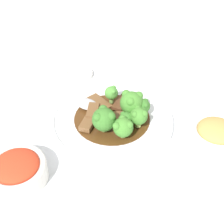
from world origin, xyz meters
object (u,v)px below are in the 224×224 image
(broccoli_floret_1, at_px, (126,119))
(serving_spoon, at_px, (79,101))
(beef_strip_1, at_px, (113,117))
(sauce_dish, at_px, (79,74))
(beef_strip_3, at_px, (99,103))
(side_bowl_kimchi, at_px, (17,170))
(main_plate, at_px, (112,119))
(broccoli_floret_2, at_px, (143,106))
(broccoli_floret_3, at_px, (123,127))
(broccoli_floret_5, at_px, (111,93))
(beef_strip_0, at_px, (93,112))
(broccoli_floret_4, at_px, (132,102))
(broccoli_floret_6, at_px, (139,116))
(beef_strip_4, at_px, (88,123))
(broccoli_floret_0, at_px, (104,119))
(side_bowl_appetizer, at_px, (215,136))
(beef_strip_2, at_px, (121,103))

(broccoli_floret_1, relative_size, serving_spoon, 0.19)
(beef_strip_1, relative_size, sauce_dish, 0.79)
(beef_strip_3, relative_size, side_bowl_kimchi, 0.63)
(beef_strip_3, bearing_deg, main_plate, -152.70)
(broccoli_floret_2, bearing_deg, broccoli_floret_3, 137.77)
(broccoli_floret_5, bearing_deg, sauce_dish, 25.25)
(main_plate, height_order, side_bowl_kimchi, side_bowl_kimchi)
(beef_strip_0, height_order, broccoli_floret_3, broccoli_floret_3)
(beef_strip_1, distance_m, broccoli_floret_4, 0.06)
(beef_strip_0, relative_size, serving_spoon, 0.30)
(broccoli_floret_2, relative_size, broccoli_floret_6, 0.93)
(beef_strip_4, xyz_separation_m, broccoli_floret_4, (0.03, -0.11, 0.03))
(broccoli_floret_0, bearing_deg, beef_strip_1, -37.54)
(broccoli_floret_1, relative_size, broccoli_floret_5, 0.80)
(serving_spoon, relative_size, sauce_dish, 2.41)
(broccoli_floret_5, distance_m, side_bowl_appetizer, 0.26)
(beef_strip_1, height_order, beef_strip_3, same)
(broccoli_floret_1, bearing_deg, main_plate, 38.86)
(broccoli_floret_6, distance_m, sauce_dish, 0.29)
(beef_strip_3, distance_m, broccoli_floret_5, 0.04)
(beef_strip_2, relative_size, beef_strip_3, 0.85)
(side_bowl_kimchi, xyz_separation_m, side_bowl_appetizer, (0.04, -0.42, 0.00))
(broccoli_floret_4, distance_m, broccoli_floret_5, 0.07)
(beef_strip_4, bearing_deg, main_plate, -68.75)
(beef_strip_1, height_order, broccoli_floret_6, broccoli_floret_6)
(side_bowl_kimchi, height_order, side_bowl_appetizer, side_bowl_appetizer)
(main_plate, bearing_deg, side_bowl_appetizer, -115.80)
(broccoli_floret_2, distance_m, sauce_dish, 0.26)
(serving_spoon, bearing_deg, side_bowl_appetizer, -119.90)
(beef_strip_2, bearing_deg, broccoli_floret_1, 179.57)
(beef_strip_1, bearing_deg, beef_strip_2, -27.17)
(beef_strip_4, distance_m, side_bowl_appetizer, 0.29)
(beef_strip_3, xyz_separation_m, broccoli_floret_0, (-0.09, -0.00, 0.03))
(beef_strip_2, bearing_deg, beef_strip_3, 82.79)
(broccoli_floret_3, distance_m, serving_spoon, 0.16)
(main_plate, xyz_separation_m, broccoli_floret_0, (-0.04, 0.02, 0.04))
(beef_strip_4, relative_size, broccoli_floret_5, 1.17)
(broccoli_floret_0, bearing_deg, beef_strip_3, 1.75)
(broccoli_floret_6, bearing_deg, beef_strip_1, 58.87)
(side_bowl_appetizer, bearing_deg, broccoli_floret_0, 75.27)
(beef_strip_1, bearing_deg, broccoli_floret_0, 142.46)
(broccoli_floret_2, height_order, broccoli_floret_6, broccoli_floret_6)
(beef_strip_4, relative_size, serving_spoon, 0.29)
(broccoli_floret_0, distance_m, sauce_dish, 0.26)
(beef_strip_2, distance_m, broccoli_floret_4, 0.06)
(broccoli_floret_5, bearing_deg, broccoli_floret_1, -165.82)
(beef_strip_4, xyz_separation_m, side_bowl_kimchi, (-0.12, 0.15, 0.00))
(broccoli_floret_0, bearing_deg, side_bowl_kimchi, 118.31)
(broccoli_floret_1, distance_m, broccoli_floret_4, 0.05)
(main_plate, xyz_separation_m, broccoli_floret_3, (-0.07, -0.02, 0.04))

